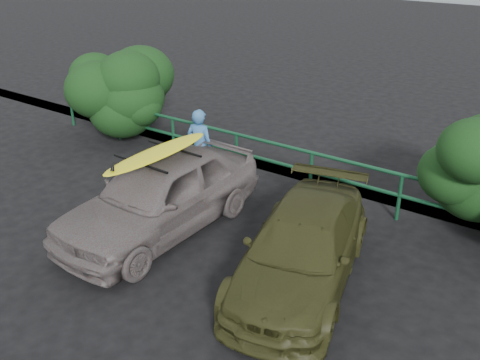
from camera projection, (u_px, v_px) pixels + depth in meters
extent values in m
plane|color=black|center=(111.00, 292.00, 8.77)|extent=(80.00, 80.00, 0.00)
imported|color=slate|center=(160.00, 194.00, 10.26)|extent=(1.95, 4.60, 1.55)
imported|color=#393A1A|center=(302.00, 249.00, 8.81)|extent=(2.71, 4.56, 1.24)
imported|color=#3C78B6|center=(200.00, 147.00, 12.13)|extent=(0.70, 0.51, 1.78)
ellipsoid|color=#FFF91A|center=(158.00, 153.00, 9.89)|extent=(0.60, 2.60, 0.08)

